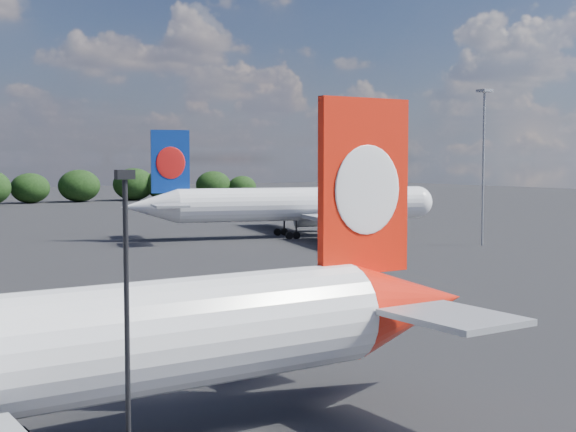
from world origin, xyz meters
TOP-DOWN VIEW (x-y plane):
  - qantas_airliner at (-4.90, -2.17)m, footprint 44.32×42.08m
  - china_southern_airliner at (52.10, 69.43)m, footprint 47.85×45.80m
  - apron_lamp_post at (-2.67, -9.14)m, footprint 0.55×0.30m
  - floodlight_mast_near at (67.72, 46.02)m, footprint 1.60×1.60m

SIDE VIEW (x-z plane):
  - qantas_airliner at x=-4.90m, z-range -2.83..11.66m
  - china_southern_airliner at x=52.10m, z-range -3.08..12.68m
  - apron_lamp_post at x=-2.67m, z-range 0.65..11.99m
  - floodlight_mast_near at x=67.72m, z-range 3.21..24.12m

